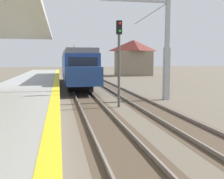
{
  "coord_description": "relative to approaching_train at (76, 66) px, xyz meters",
  "views": [
    {
      "loc": [
        -0.02,
        2.5,
        2.91
      ],
      "look_at": [
        1.38,
        9.54,
        2.1
      ],
      "focal_mm": 42.73,
      "sensor_mm": 36.0,
      "label": 1
    }
  ],
  "objects": [
    {
      "name": "track_pair_middle",
      "position": [
        3.4,
        -12.65,
        -2.13
      ],
      "size": [
        2.34,
        120.0,
        0.16
      ],
      "color": "#4C3D2D",
      "rests_on": "ground"
    },
    {
      "name": "distant_trackside_house",
      "position": [
        11.35,
        16.74,
        1.16
      ],
      "size": [
        6.6,
        5.28,
        6.4
      ],
      "color": "#7F705B",
      "rests_on": "ground"
    },
    {
      "name": "rail_signal_post",
      "position": [
        1.64,
        -14.42,
        1.02
      ],
      "size": [
        0.32,
        0.34,
        5.2
      ],
      "color": "#4C4C4C",
      "rests_on": "ground"
    },
    {
      "name": "track_pair_nearest_platform",
      "position": [
        -0.0,
        -12.65,
        -2.13
      ],
      "size": [
        2.34,
        120.0,
        0.16
      ],
      "color": "#4C3D2D",
      "rests_on": "ground"
    },
    {
      "name": "station_platform",
      "position": [
        -4.4,
        -16.65,
        -1.73
      ],
      "size": [
        5.0,
        80.0,
        0.91
      ],
      "color": "#999993",
      "rests_on": "ground"
    },
    {
      "name": "approaching_train",
      "position": [
        0.0,
        0.0,
        0.0
      ],
      "size": [
        2.93,
        19.6,
        4.76
      ],
      "color": "navy",
      "rests_on": "ground"
    },
    {
      "name": "catenary_pylon_far_side",
      "position": [
        5.36,
        -12.13,
        1.43
      ],
      "size": [
        5.0,
        0.4,
        7.5
      ],
      "color": "#9EA3A8",
      "rests_on": "ground"
    }
  ]
}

